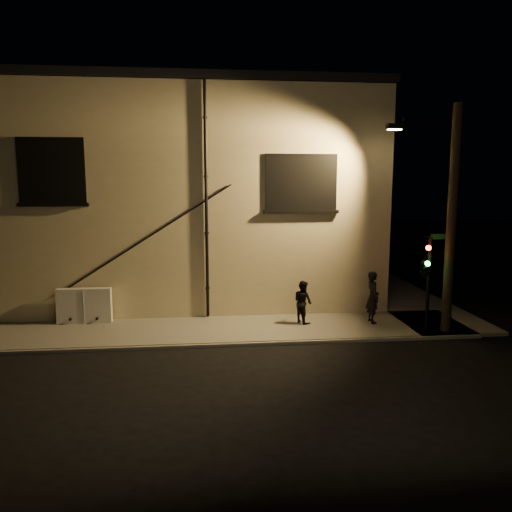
{
  "coord_description": "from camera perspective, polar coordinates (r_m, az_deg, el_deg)",
  "views": [
    {
      "loc": [
        -1.94,
        -14.81,
        5.07
      ],
      "look_at": [
        -0.16,
        1.8,
        2.52
      ],
      "focal_mm": 35.0,
      "sensor_mm": 36.0,
      "label": 1
    }
  ],
  "objects": [
    {
      "name": "ground",
      "position": [
        15.78,
        1.28,
        -10.08
      ],
      "size": [
        90.0,
        90.0,
        0.0
      ],
      "primitive_type": "plane",
      "color": "black"
    },
    {
      "name": "building",
      "position": [
        23.84,
        -8.74,
        6.97
      ],
      "size": [
        16.2,
        12.23,
        8.8
      ],
      "color": "beige",
      "rests_on": "ground"
    },
    {
      "name": "utility_cabinet",
      "position": [
        18.52,
        -19.02,
        -5.37
      ],
      "size": [
        1.85,
        0.31,
        1.22
      ],
      "primitive_type": "cube",
      "color": "silver",
      "rests_on": "sidewalk"
    },
    {
      "name": "pedestrian_b",
      "position": [
        17.55,
        5.38,
        -5.23
      ],
      "size": [
        0.84,
        0.9,
        1.49
      ],
      "primitive_type": "imported",
      "rotation": [
        0.0,
        0.0,
        2.06
      ],
      "color": "black",
      "rests_on": "sidewalk"
    },
    {
      "name": "traffic_signal",
      "position": [
        17.19,
        18.74,
        -1.15
      ],
      "size": [
        1.31,
        1.89,
        3.21
      ],
      "color": "black",
      "rests_on": "sidewalk"
    },
    {
      "name": "sidewalk",
      "position": [
        20.09,
        3.14,
        -5.78
      ],
      "size": [
        21.0,
        16.0,
        0.12
      ],
      "color": "slate",
      "rests_on": "ground"
    },
    {
      "name": "pedestrian_a",
      "position": [
        17.94,
        13.2,
        -4.58
      ],
      "size": [
        0.46,
        0.68,
        1.82
      ],
      "primitive_type": "imported",
      "rotation": [
        0.0,
        0.0,
        1.6
      ],
      "color": "black",
      "rests_on": "sidewalk"
    },
    {
      "name": "streetlamp_pole",
      "position": [
        17.26,
        21.14,
        4.32
      ],
      "size": [
        2.03,
        1.4,
        7.45
      ],
      "color": "black",
      "rests_on": "ground"
    }
  ]
}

